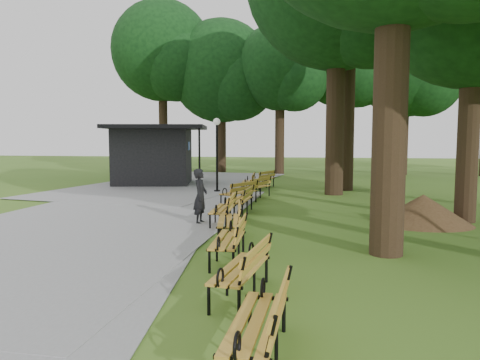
% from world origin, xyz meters
% --- Properties ---
extents(ground, '(100.00, 100.00, 0.00)m').
position_xyz_m(ground, '(0.00, 0.00, 0.00)').
color(ground, '#3B631C').
rests_on(ground, ground).
extents(path, '(12.00, 38.00, 0.06)m').
position_xyz_m(path, '(-4.00, 3.00, 0.03)').
color(path, gray).
rests_on(path, ground).
extents(person, '(0.40, 0.60, 1.60)m').
position_xyz_m(person, '(-0.82, 3.01, 0.80)').
color(person, black).
rests_on(person, ground).
extents(kiosk, '(5.71, 5.18, 3.14)m').
position_xyz_m(kiosk, '(-6.04, 13.63, 1.57)').
color(kiosk, black).
rests_on(kiosk, ground).
extents(lamp_post, '(0.32, 0.32, 3.38)m').
position_xyz_m(lamp_post, '(-1.93, 10.61, 2.41)').
color(lamp_post, black).
rests_on(lamp_post, ground).
extents(dirt_mound, '(2.32, 2.32, 0.87)m').
position_xyz_m(dirt_mound, '(5.50, 3.92, 0.43)').
color(dirt_mound, '#47301C').
rests_on(dirt_mound, ground).
extents(bench_0, '(0.71, 1.92, 0.88)m').
position_xyz_m(bench_0, '(1.75, -4.80, 0.44)').
color(bench_0, '#BD8A2B').
rests_on(bench_0, ground).
extents(bench_1, '(0.88, 1.97, 0.88)m').
position_xyz_m(bench_1, '(1.26, -2.81, 0.44)').
color(bench_1, '#BD8A2B').
rests_on(bench_1, ground).
extents(bench_2, '(0.72, 1.92, 0.88)m').
position_xyz_m(bench_2, '(0.69, -0.84, 0.44)').
color(bench_2, '#BD8A2B').
rests_on(bench_2, ground).
extents(bench_3, '(0.94, 1.98, 0.88)m').
position_xyz_m(bench_3, '(0.33, 1.24, 0.44)').
color(bench_3, '#BD8A2B').
rests_on(bench_3, ground).
extents(bench_4, '(0.71, 1.92, 0.88)m').
position_xyz_m(bench_4, '(-0.17, 3.04, 0.44)').
color(bench_4, '#BD8A2B').
rests_on(bench_4, ground).
extents(bench_5, '(0.72, 1.93, 0.88)m').
position_xyz_m(bench_5, '(0.03, 5.02, 0.44)').
color(bench_5, '#BD8A2B').
rests_on(bench_5, ground).
extents(bench_6, '(1.41, 1.99, 0.88)m').
position_xyz_m(bench_6, '(-0.34, 7.02, 0.44)').
color(bench_6, '#BD8A2B').
rests_on(bench_6, ground).
extents(bench_7, '(1.27, 2.00, 0.88)m').
position_xyz_m(bench_7, '(0.06, 8.96, 0.44)').
color(bench_7, '#BD8A2B').
rests_on(bench_7, ground).
extents(bench_8, '(0.78, 1.94, 0.88)m').
position_xyz_m(bench_8, '(-0.57, 10.93, 0.44)').
color(bench_8, '#BD8A2B').
rests_on(bench_8, ground).
extents(bench_9, '(1.26, 2.00, 0.88)m').
position_xyz_m(bench_9, '(-0.07, 12.78, 0.44)').
color(bench_9, '#BD8A2B').
rests_on(bench_9, ground).
extents(tree_backdrop, '(37.91, 9.01, 16.36)m').
position_xyz_m(tree_backdrop, '(6.64, 22.46, 8.18)').
color(tree_backdrop, black).
rests_on(tree_backdrop, ground).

